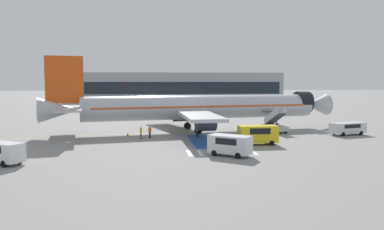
# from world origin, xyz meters

# --- Properties ---
(ground_plane) EXTENTS (600.00, 600.00, 0.00)m
(ground_plane) POSITION_xyz_m (0.00, 0.00, 0.00)
(ground_plane) COLOR gray
(apron_leadline_yellow) EXTENTS (80.50, 14.49, 0.01)m
(apron_leadline_yellow) POSITION_xyz_m (-0.32, 0.72, 0.00)
(apron_leadline_yellow) COLOR gold
(apron_leadline_yellow) RESTS_ON ground_plane
(apron_stand_patch_blue) EXTENTS (6.25, 11.79, 0.01)m
(apron_stand_patch_blue) POSITION_xyz_m (-0.32, -9.43, 0.00)
(apron_stand_patch_blue) COLOR #2856A8
(apron_stand_patch_blue) RESTS_ON ground_plane
(apron_walkway_bar_0) EXTENTS (0.44, 3.60, 0.01)m
(apron_walkway_bar_0) POSITION_xyz_m (-4.52, -17.67, 0.00)
(apron_walkway_bar_0) COLOR silver
(apron_walkway_bar_0) RESTS_ON ground_plane
(apron_walkway_bar_1) EXTENTS (0.44, 3.60, 0.01)m
(apron_walkway_bar_1) POSITION_xyz_m (-3.32, -17.67, 0.00)
(apron_walkway_bar_1) COLOR silver
(apron_walkway_bar_1) RESTS_ON ground_plane
(apron_walkway_bar_2) EXTENTS (0.44, 3.60, 0.01)m
(apron_walkway_bar_2) POSITION_xyz_m (-2.12, -17.67, 0.00)
(apron_walkway_bar_2) COLOR silver
(apron_walkway_bar_2) RESTS_ON ground_plane
(apron_walkway_bar_3) EXTENTS (0.44, 3.60, 0.01)m
(apron_walkway_bar_3) POSITION_xyz_m (-0.92, -17.67, 0.00)
(apron_walkway_bar_3) COLOR silver
(apron_walkway_bar_3) RESTS_ON ground_plane
(apron_walkway_bar_4) EXTENTS (0.44, 3.60, 0.01)m
(apron_walkway_bar_4) POSITION_xyz_m (0.28, -17.67, 0.00)
(apron_walkway_bar_4) COLOR silver
(apron_walkway_bar_4) RESTS_ON ground_plane
(apron_walkway_bar_5) EXTENTS (0.44, 3.60, 0.01)m
(apron_walkway_bar_5) POSITION_xyz_m (1.48, -17.67, 0.00)
(apron_walkway_bar_5) COLOR silver
(apron_walkway_bar_5) RESTS_ON ground_plane
(apron_walkway_bar_6) EXTENTS (0.44, 3.60, 0.01)m
(apron_walkway_bar_6) POSITION_xyz_m (2.68, -17.67, 0.00)
(apron_walkway_bar_6) COLOR silver
(apron_walkway_bar_6) RESTS_ON ground_plane
(airliner) EXTENTS (47.40, 31.75, 11.53)m
(airliner) POSITION_xyz_m (-0.96, 0.61, 3.83)
(airliner) COLOR #B7BCC4
(airliner) RESTS_ON ground_plane
(boarding_stairs_forward) EXTENTS (3.01, 5.49, 3.97)m
(boarding_stairs_forward) POSITION_xyz_m (10.66, -1.82, 0.98)
(boarding_stairs_forward) COLOR #ADB2BA
(boarding_stairs_forward) RESTS_ON ground_plane
(fuel_tanker) EXTENTS (9.21, 2.70, 3.55)m
(fuel_tanker) POSITION_xyz_m (-7.65, 24.30, 1.80)
(fuel_tanker) COLOR #38383D
(fuel_tanker) RESTS_ON ground_plane
(service_van_0) EXTENTS (5.02, 4.18, 2.10)m
(service_van_0) POSITION_xyz_m (-22.96, -21.09, 1.26)
(service_van_0) COLOR silver
(service_van_0) RESTS_ON ground_plane
(service_van_1) EXTENTS (4.82, 2.10, 2.39)m
(service_van_1) POSITION_xyz_m (4.59, -13.06, 1.42)
(service_van_1) COLOR yellow
(service_van_1) RESTS_ON ground_plane
(service_van_2) EXTENTS (4.71, 4.28, 2.20)m
(service_van_2) POSITION_xyz_m (-0.42, -19.76, 1.31)
(service_van_2) COLOR silver
(service_van_2) RESTS_ON ground_plane
(service_van_3) EXTENTS (5.74, 3.20, 1.83)m
(service_van_3) POSITION_xyz_m (20.25, -6.32, 1.12)
(service_van_3) COLOR silver
(service_van_3) RESTS_ON ground_plane
(baggage_cart) EXTENTS (2.57, 3.00, 0.87)m
(baggage_cart) POSITION_xyz_m (4.95, -7.84, 0.26)
(baggage_cart) COLOR gray
(baggage_cart) RESTS_ON ground_plane
(ground_crew_0) EXTENTS (0.32, 0.47, 1.63)m
(ground_crew_0) POSITION_xyz_m (-10.03, -6.73, 0.93)
(ground_crew_0) COLOR #2D2D33
(ground_crew_0) RESTS_ON ground_plane
(ground_crew_1) EXTENTS (0.47, 0.47, 1.74)m
(ground_crew_1) POSITION_xyz_m (-8.81, -6.06, 1.00)
(ground_crew_1) COLOR #191E38
(ground_crew_1) RESTS_ON ground_plane
(ground_crew_2) EXTENTS (0.49, 0.42, 1.67)m
(ground_crew_2) POSITION_xyz_m (-2.07, -5.58, 0.96)
(ground_crew_2) COLOR #191E38
(ground_crew_2) RESTS_ON ground_plane
(traffic_cone_0) EXTENTS (0.54, 0.54, 0.60)m
(traffic_cone_0) POSITION_xyz_m (6.14, -9.52, 0.30)
(traffic_cone_0) COLOR orange
(traffic_cone_0) RESTS_ON ground_plane
(traffic_cone_1) EXTENTS (0.45, 0.45, 0.50)m
(traffic_cone_1) POSITION_xyz_m (-11.98, -3.89, 0.25)
(traffic_cone_1) COLOR orange
(traffic_cone_1) RESTS_ON ground_plane
(terminal_building) EXTENTS (71.01, 12.10, 10.88)m
(terminal_building) POSITION_xyz_m (-0.35, 66.93, 5.44)
(terminal_building) COLOR #9EA3A8
(terminal_building) RESTS_ON ground_plane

